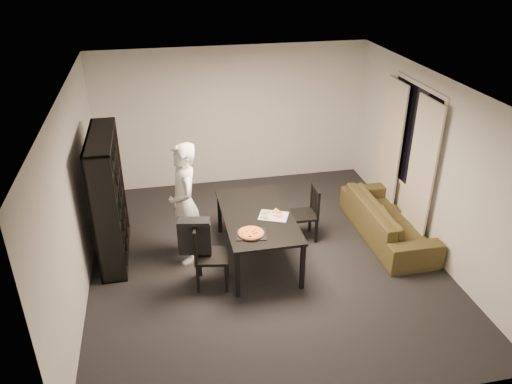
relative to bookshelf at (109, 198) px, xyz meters
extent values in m
cube|color=black|center=(2.16, -0.60, -0.95)|extent=(5.00, 5.50, 0.01)
cube|color=white|center=(2.16, -0.60, 1.65)|extent=(5.00, 5.50, 0.01)
cube|color=silver|center=(2.16, 2.15, 0.35)|extent=(5.00, 0.01, 2.60)
cube|color=silver|center=(2.16, -3.35, 0.35)|extent=(5.00, 0.01, 2.60)
cube|color=silver|center=(-0.34, -0.60, 0.35)|extent=(0.01, 5.50, 2.60)
cube|color=silver|center=(4.66, -0.60, 0.35)|extent=(0.01, 5.50, 2.60)
cube|color=black|center=(4.64, 0.00, 0.55)|extent=(0.02, 1.40, 1.60)
cube|color=white|center=(4.64, 0.00, 0.55)|extent=(0.03, 1.52, 1.72)
cube|color=beige|center=(4.56, -0.52, 0.20)|extent=(0.03, 0.70, 2.25)
cube|color=beige|center=(4.56, 0.52, 0.20)|extent=(0.03, 0.70, 2.25)
cube|color=black|center=(0.00, 0.00, 0.00)|extent=(0.35, 1.50, 1.90)
cube|color=black|center=(2.06, -0.54, -0.23)|extent=(0.98, 1.77, 0.04)
cube|color=black|center=(1.62, -1.37, -0.60)|extent=(0.06, 0.06, 0.70)
cube|color=black|center=(2.51, -1.37, -0.60)|extent=(0.06, 0.06, 0.70)
cube|color=black|center=(1.62, 0.30, -0.60)|extent=(0.06, 0.06, 0.70)
cube|color=black|center=(2.51, 0.30, -0.60)|extent=(0.06, 0.06, 0.70)
cube|color=black|center=(1.34, -1.03, -0.50)|extent=(0.51, 0.51, 0.04)
cube|color=black|center=(1.14, -0.99, -0.24)|extent=(0.12, 0.44, 0.47)
cube|color=black|center=(1.14, -0.99, -0.03)|extent=(0.10, 0.42, 0.05)
cube|color=black|center=(1.49, -1.24, -0.74)|extent=(0.04, 0.04, 0.43)
cube|color=black|center=(1.56, -0.87, -0.74)|extent=(0.04, 0.04, 0.43)
cube|color=black|center=(1.12, -1.18, -0.74)|extent=(0.04, 0.04, 0.43)
cube|color=black|center=(1.18, -0.81, -0.74)|extent=(0.04, 0.04, 0.43)
cube|color=black|center=(2.87, -0.15, -0.53)|extent=(0.41, 0.41, 0.04)
cube|color=black|center=(3.06, -0.15, -0.30)|extent=(0.04, 0.41, 0.43)
cube|color=black|center=(3.06, -0.15, -0.10)|extent=(0.03, 0.39, 0.05)
cube|color=black|center=(2.70, 0.03, -0.75)|extent=(0.04, 0.04, 0.40)
cube|color=black|center=(2.70, -0.32, -0.75)|extent=(0.04, 0.04, 0.40)
cube|color=black|center=(3.05, 0.02, -0.75)|extent=(0.04, 0.04, 0.40)
cube|color=black|center=(3.04, -0.32, -0.75)|extent=(0.04, 0.04, 0.40)
cube|color=black|center=(1.12, -0.99, -0.22)|extent=(0.45, 0.16, 0.47)
cube|color=black|center=(1.12, -0.99, 0.04)|extent=(0.44, 0.25, 0.05)
imported|color=white|center=(1.05, -0.32, -0.04)|extent=(0.52, 0.71, 1.82)
cube|color=black|center=(1.87, -1.04, -0.21)|extent=(0.45, 0.38, 0.01)
cylinder|color=#9D5C2D|center=(1.87, -1.05, -0.19)|extent=(0.35, 0.35, 0.02)
cylinder|color=gold|center=(1.87, -1.05, -0.18)|extent=(0.31, 0.31, 0.01)
cube|color=silver|center=(2.28, -0.63, -0.21)|extent=(0.49, 0.44, 0.01)
imported|color=#3E3019|center=(4.21, -0.37, -0.65)|extent=(0.81, 2.08, 0.61)
camera|label=1|loc=(0.79, -6.59, 3.35)|focal=35.00mm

